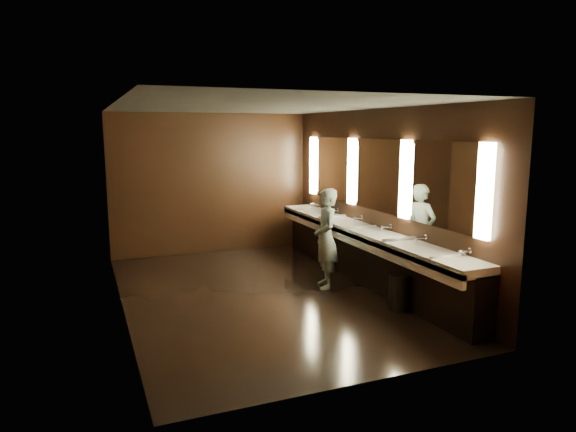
% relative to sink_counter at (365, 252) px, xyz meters
% --- Properties ---
extents(floor, '(6.00, 6.00, 0.00)m').
position_rel_sink_counter_xyz_m(floor, '(-1.79, -0.00, -0.50)').
color(floor, black).
rests_on(floor, ground).
extents(ceiling, '(4.00, 6.00, 0.02)m').
position_rel_sink_counter_xyz_m(ceiling, '(-1.79, -0.00, 2.30)').
color(ceiling, '#2D2D2B').
rests_on(ceiling, wall_back).
extents(wall_back, '(4.00, 0.02, 2.80)m').
position_rel_sink_counter_xyz_m(wall_back, '(-1.79, 3.00, 0.90)').
color(wall_back, black).
rests_on(wall_back, floor).
extents(wall_front, '(4.00, 0.02, 2.80)m').
position_rel_sink_counter_xyz_m(wall_front, '(-1.79, -3.00, 0.90)').
color(wall_front, black).
rests_on(wall_front, floor).
extents(wall_left, '(0.02, 6.00, 2.80)m').
position_rel_sink_counter_xyz_m(wall_left, '(-3.79, -0.00, 0.90)').
color(wall_left, black).
rests_on(wall_left, floor).
extents(wall_right, '(0.02, 6.00, 2.80)m').
position_rel_sink_counter_xyz_m(wall_right, '(0.21, -0.00, 0.90)').
color(wall_right, black).
rests_on(wall_right, floor).
extents(sink_counter, '(0.55, 5.40, 1.01)m').
position_rel_sink_counter_xyz_m(sink_counter, '(0.00, 0.00, 0.00)').
color(sink_counter, black).
rests_on(sink_counter, floor).
extents(mirror_band, '(0.06, 5.03, 1.15)m').
position_rel_sink_counter_xyz_m(mirror_band, '(0.19, -0.00, 1.25)').
color(mirror_band, '#FBEFB7').
rests_on(mirror_band, wall_right).
extents(person, '(0.50, 0.65, 1.57)m').
position_rel_sink_counter_xyz_m(person, '(-0.72, -0.03, 0.29)').
color(person, '#87BCC9').
rests_on(person, floor).
extents(trash_bin, '(0.42, 0.42, 0.50)m').
position_rel_sink_counter_xyz_m(trash_bin, '(-0.22, -1.35, -0.24)').
color(trash_bin, '#232326').
rests_on(trash_bin, floor).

